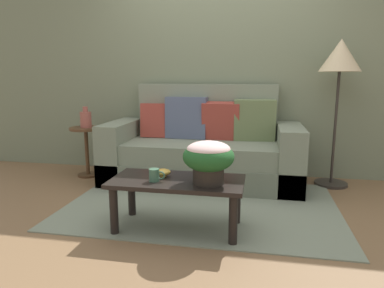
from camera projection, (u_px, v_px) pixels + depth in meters
name	position (u px, v px, depth m)	size (l,w,h in m)	color
ground_plane	(201.00, 208.00, 3.19)	(14.00, 14.00, 0.00)	brown
wall_back	(219.00, 64.00, 4.18)	(6.40, 0.12, 2.64)	slate
area_rug	(202.00, 205.00, 3.25)	(2.44, 1.64, 0.01)	gray
couch	(203.00, 151.00, 3.94)	(2.14, 0.87, 1.08)	#626B59
coffee_table	(177.00, 188.00, 2.69)	(1.01, 0.50, 0.40)	black
side_table	(86.00, 143.00, 4.14)	(0.37, 0.37, 0.59)	#4C331E
floor_lamp	(340.00, 64.00, 3.61)	(0.42, 0.42, 1.55)	#2D2823
potted_plant	(208.00, 157.00, 2.54)	(0.37, 0.37, 0.31)	black
coffee_mug	(155.00, 175.00, 2.62)	(0.12, 0.08, 0.10)	#3D664C
snack_bowl	(163.00, 172.00, 2.75)	(0.12, 0.12, 0.06)	gold
table_vase	(86.00, 119.00, 4.08)	(0.13, 0.13, 0.24)	#934C42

